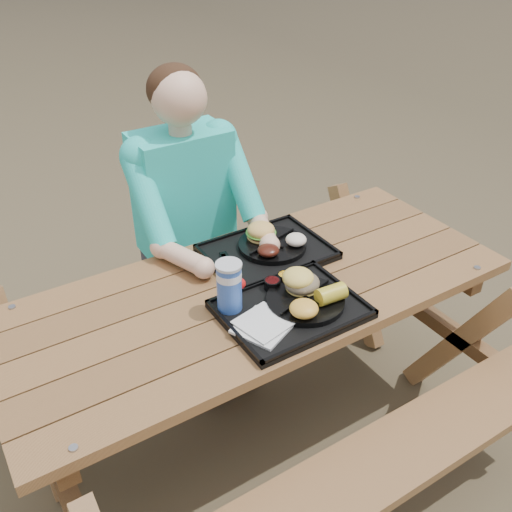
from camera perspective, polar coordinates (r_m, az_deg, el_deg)
ground at (r=2.51m, az=0.00°, el=-17.05°), size 60.00×60.00×0.00m
picnic_table at (r=2.24m, az=0.00°, el=-10.89°), size 1.80×1.49×0.75m
tray_near at (r=1.88m, az=3.48°, el=-5.42°), size 0.45×0.35×0.02m
tray_far at (r=2.16m, az=1.11°, el=0.32°), size 0.45×0.35×0.02m
plate_near at (r=1.89m, az=4.95°, el=-4.46°), size 0.26×0.26×0.02m
plate_far at (r=2.17m, az=1.64°, el=1.11°), size 0.26×0.26×0.02m
napkin_stack at (r=1.79m, az=0.67°, el=-7.05°), size 0.20×0.20×0.02m
soda_cup at (r=1.83m, az=-2.69°, el=-3.17°), size 0.08×0.08×0.16m
condiment_bbq at (r=1.95m, az=1.63°, el=-2.82°), size 0.06×0.06×0.03m
condiment_mustard at (r=1.99m, az=2.87°, el=-2.17°), size 0.05×0.05×0.03m
sandwich at (r=1.90m, az=4.68°, el=-1.87°), size 0.11×0.11×0.12m
mac_cheese at (r=1.81m, az=4.82°, el=-5.26°), size 0.09×0.09×0.05m
corn_cob at (r=1.87m, az=7.52°, el=-3.78°), size 0.10×0.10×0.06m
cutlery_far at (r=2.08m, az=-2.65°, el=-0.70°), size 0.05×0.16×0.01m
burger at (r=2.17m, az=0.50°, el=2.93°), size 0.11×0.11×0.10m
baked_beans at (r=2.09m, az=1.24°, el=0.58°), size 0.08×0.08×0.04m
potato_salad at (r=2.15m, az=4.03°, el=1.64°), size 0.08×0.08×0.04m
diner at (r=2.48m, az=-6.74°, el=1.46°), size 0.48×0.84×1.28m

